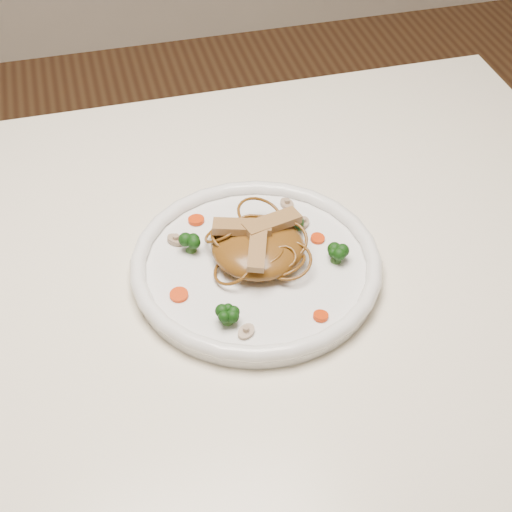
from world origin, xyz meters
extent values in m
cube|color=white|center=(0.00, 0.00, 0.73)|extent=(1.20, 0.80, 0.04)
cylinder|color=brown|center=(0.54, 0.34, 0.35)|extent=(0.06, 0.06, 0.71)
cylinder|color=white|center=(0.08, -0.03, 0.76)|extent=(0.33, 0.33, 0.02)
ellipsoid|color=brown|center=(0.09, -0.02, 0.78)|extent=(0.14, 0.14, 0.04)
cube|color=#A5834E|center=(0.11, 0.00, 0.80)|extent=(0.08, 0.04, 0.01)
cube|color=#A5834E|center=(0.07, 0.00, 0.80)|extent=(0.08, 0.04, 0.01)
cube|color=#A5834E|center=(0.08, -0.04, 0.80)|extent=(0.04, 0.07, 0.01)
cylinder|color=#EA3908|center=(0.13, 0.04, 0.77)|extent=(0.02, 0.02, 0.00)
cylinder|color=#EA3908|center=(-0.02, -0.06, 0.77)|extent=(0.03, 0.03, 0.00)
cylinder|color=#EA3908|center=(0.17, -0.01, 0.77)|extent=(0.02, 0.02, 0.00)
cylinder|color=#EA3908|center=(0.03, 0.07, 0.77)|extent=(0.03, 0.03, 0.00)
cylinder|color=#EA3908|center=(0.13, -0.13, 0.77)|extent=(0.02, 0.02, 0.00)
cylinder|color=tan|center=(0.04, -0.13, 0.77)|extent=(0.03, 0.03, 0.01)
cylinder|color=tan|center=(0.16, 0.03, 0.77)|extent=(0.03, 0.03, 0.01)
cylinder|color=tan|center=(-0.01, 0.04, 0.77)|extent=(0.04, 0.04, 0.01)
cylinder|color=tan|center=(0.15, 0.07, 0.77)|extent=(0.03, 0.03, 0.01)
camera|label=1|loc=(-0.09, -0.67, 1.42)|focal=53.31mm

